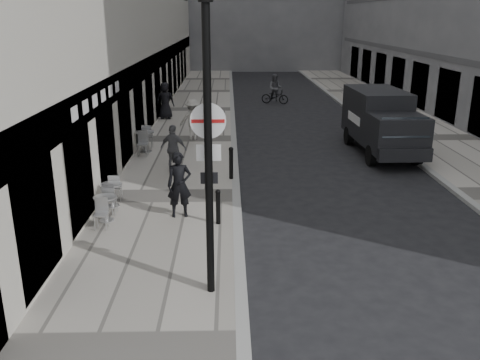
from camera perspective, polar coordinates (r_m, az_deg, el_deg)
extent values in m
cube|color=#A8A298|center=(23.07, -5.70, 4.51)|extent=(4.00, 60.00, 0.12)
cube|color=#A8A298|center=(24.78, 20.64, 4.38)|extent=(4.00, 60.00, 0.12)
imported|color=black|center=(13.83, -6.83, -0.54)|extent=(0.72, 0.53, 1.81)
cylinder|color=black|center=(9.74, -3.44, -2.00)|extent=(0.10, 0.10, 3.87)
cylinder|color=white|center=(9.34, -3.61, 6.64)|extent=(0.66, 0.05, 0.66)
cube|color=#B21414|center=(9.32, -3.61, 6.62)|extent=(0.61, 0.03, 0.07)
cube|color=white|center=(9.51, -3.53, 3.08)|extent=(0.46, 0.04, 0.31)
cylinder|color=black|center=(9.36, -3.56, 2.69)|extent=(0.15, 0.15, 5.59)
cylinder|color=black|center=(17.08, -1.01, 1.80)|extent=(0.14, 0.14, 1.03)
cylinder|color=black|center=(13.38, -2.48, -3.14)|extent=(0.12, 0.12, 0.89)
cylinder|color=black|center=(19.67, 14.55, 2.67)|extent=(0.30, 0.79, 0.79)
cylinder|color=black|center=(20.26, 19.23, 2.67)|extent=(0.30, 0.79, 0.79)
cylinder|color=black|center=(22.79, 12.13, 4.89)|extent=(0.30, 0.79, 0.79)
cylinder|color=black|center=(23.29, 16.26, 4.85)|extent=(0.30, 0.79, 0.79)
cube|color=black|center=(22.07, 15.02, 7.26)|extent=(2.06, 3.59, 1.96)
cube|color=black|center=(19.67, 17.23, 4.95)|extent=(2.01, 1.82, 1.38)
cube|color=#1E2328|center=(18.91, 18.08, 5.59)|extent=(1.73, 0.39, 0.73)
imported|color=black|center=(33.08, 3.94, 9.33)|extent=(1.85, 1.14, 0.92)
imported|color=#515156|center=(33.01, 3.96, 10.29)|extent=(1.01, 0.89, 1.73)
imported|color=#535458|center=(17.95, -7.46, 3.53)|extent=(1.06, 0.73, 1.68)
imported|color=#A7A39A|center=(22.70, -5.34, 6.78)|extent=(1.17, 0.68, 1.80)
imported|color=black|center=(27.64, -8.40, 8.81)|extent=(0.96, 0.63, 1.94)
cylinder|color=#ABABAD|center=(21.01, -10.53, 3.18)|extent=(0.48, 0.48, 0.03)
cylinder|color=#ABABAD|center=(20.91, -10.59, 4.24)|extent=(0.07, 0.07, 0.81)
cylinder|color=#ABABAD|center=(20.82, -10.65, 5.32)|extent=(0.76, 0.76, 0.03)
cylinder|color=#B8B8BA|center=(14.18, -14.72, -4.38)|extent=(0.39, 0.39, 0.03)
cylinder|color=#B8B8BA|center=(14.06, -14.83, -3.15)|extent=(0.05, 0.05, 0.66)
cylinder|color=#B8B8BA|center=(13.95, -14.93, -1.89)|extent=(0.62, 0.62, 0.03)
cylinder|color=silver|center=(15.18, -14.09, -2.84)|extent=(0.39, 0.39, 0.03)
cylinder|color=silver|center=(15.07, -14.18, -1.67)|extent=(0.05, 0.05, 0.66)
cylinder|color=silver|center=(14.96, -14.28, -0.47)|extent=(0.63, 0.63, 0.03)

